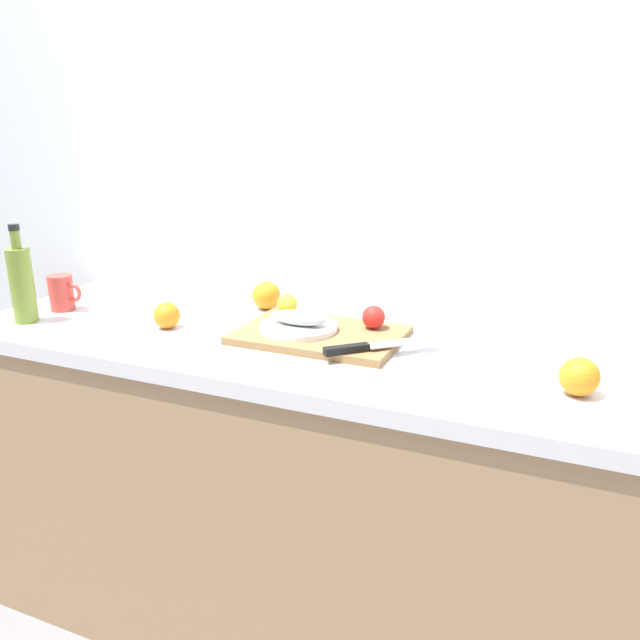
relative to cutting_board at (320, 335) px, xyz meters
The scene contains 14 objects.
ground_plane 0.91m from the cutting_board, 45.47° to the right, with size 12.00×12.00×0.00m, color slate.
back_wall 0.45m from the cutting_board, 82.74° to the left, with size 3.20×0.05×2.50m, color silver.
kitchen_counter 0.46m from the cutting_board, 45.47° to the right, with size 2.00×0.60×0.90m.
cutting_board is the anchor object (origin of this frame).
white_plate 0.06m from the cutting_board, 167.15° to the right, with size 0.20×0.20×0.01m, color white.
fish_fillet 0.07m from the cutting_board, 167.15° to the right, with size 0.15×0.06×0.04m, color #999E99.
chef_knife 0.18m from the cutting_board, 28.75° to the right, with size 0.23×0.22×0.02m.
lemon_0 0.18m from the cutting_board, 143.58° to the left, with size 0.06×0.06×0.06m, color yellow.
tomato_0 0.15m from the cutting_board, 33.10° to the left, with size 0.06×0.06×0.06m, color red.
olive_oil_bottle 0.84m from the cutting_board, 166.82° to the right, with size 0.06×0.06×0.27m.
coffee_mug_0 0.81m from the cutting_board, behind, with size 0.11×0.07×0.10m.
orange_0 0.42m from the cutting_board, 168.70° to the right, with size 0.07×0.07×0.07m, color orange.
orange_2 0.64m from the cutting_board, 10.64° to the right, with size 0.08×0.08×0.08m, color orange.
orange_3 0.32m from the cutting_board, 143.75° to the left, with size 0.08×0.08×0.08m, color orange.
Camera 1 is at (0.57, -1.39, 1.43)m, focal length 35.66 mm.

